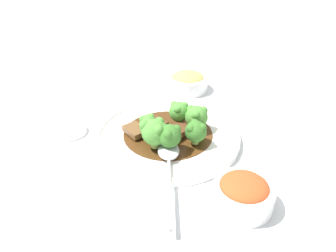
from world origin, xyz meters
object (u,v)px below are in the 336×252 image
(broccoli_floret_3, at_px, (179,111))
(sauce_dish, at_px, (69,130))
(beef_strip_0, at_px, (175,133))
(side_bowl_kimchi, at_px, (243,193))
(broccoli_floret_4, at_px, (155,132))
(broccoli_floret_0, at_px, (169,136))
(beef_strip_1, at_px, (157,122))
(beef_strip_2, at_px, (135,130))
(broccoli_floret_2, at_px, (196,131))
(broccoli_floret_6, at_px, (196,116))
(serving_spoon, at_px, (169,157))
(broccoli_floret_5, at_px, (150,128))
(main_plate, at_px, (168,135))
(broccoli_floret_1, at_px, (148,123))
(side_bowl_appetizer, at_px, (188,81))

(broccoli_floret_3, xyz_separation_m, sauce_dish, (0.18, 0.17, -0.04))
(beef_strip_0, xyz_separation_m, broccoli_floret_3, (0.03, -0.04, 0.02))
(side_bowl_kimchi, bearing_deg, broccoli_floret_3, -24.88)
(broccoli_floret_4, bearing_deg, broccoli_floret_0, -160.33)
(beef_strip_1, bearing_deg, beef_strip_2, 83.04)
(broccoli_floret_2, height_order, sauce_dish, broccoli_floret_2)
(broccoli_floret_6, distance_m, side_bowl_kimchi, 0.22)
(broccoli_floret_2, bearing_deg, serving_spoon, 87.84)
(beef_strip_0, xyz_separation_m, broccoli_floret_5, (0.03, 0.04, 0.02))
(main_plate, relative_size, broccoli_floret_5, 6.83)
(broccoli_floret_4, bearing_deg, broccoli_floret_1, -31.29)
(broccoli_floret_0, distance_m, broccoli_floret_3, 0.10)
(beef_strip_2, xyz_separation_m, side_bowl_appetizer, (0.07, -0.27, 0.00))
(beef_strip_1, bearing_deg, serving_spoon, 143.48)
(beef_strip_2, xyz_separation_m, side_bowl_kimchi, (-0.27, 0.01, 0.00))
(side_bowl_appetizer, bearing_deg, beef_strip_2, 105.41)
(broccoli_floret_0, xyz_separation_m, side_bowl_kimchi, (-0.18, 0.02, -0.03))
(broccoli_floret_6, xyz_separation_m, serving_spoon, (-0.03, 0.12, -0.02))
(broccoli_floret_3, bearing_deg, broccoli_floret_6, -168.26)
(beef_strip_0, relative_size, side_bowl_kimchi, 0.73)
(beef_strip_0, height_order, beef_strip_1, beef_strip_0)
(beef_strip_2, relative_size, serving_spoon, 0.31)
(broccoli_floret_1, height_order, broccoli_floret_2, broccoli_floret_2)
(broccoli_floret_6, bearing_deg, beef_strip_2, 49.91)
(side_bowl_kimchi, bearing_deg, beef_strip_1, -15.23)
(broccoli_floret_3, height_order, serving_spoon, broccoli_floret_3)
(beef_strip_2, bearing_deg, sauce_dish, 31.13)
(beef_strip_2, bearing_deg, broccoli_floret_0, -178.60)
(main_plate, xyz_separation_m, sauce_dish, (0.18, 0.13, -0.00))
(broccoli_floret_1, distance_m, broccoli_floret_3, 0.08)
(beef_strip_2, relative_size, side_bowl_appetizer, 0.50)
(broccoli_floret_2, bearing_deg, broccoli_floret_4, 51.05)
(broccoli_floret_5, distance_m, side_bowl_kimchi, 0.24)
(beef_strip_2, xyz_separation_m, broccoli_floret_4, (-0.07, 0.01, 0.03))
(main_plate, xyz_separation_m, broccoli_floret_3, (0.01, -0.04, 0.04))
(broccoli_floret_0, height_order, broccoli_floret_1, broccoli_floret_0)
(broccoli_floret_3, height_order, broccoli_floret_5, broccoli_floret_3)
(beef_strip_0, xyz_separation_m, beef_strip_2, (0.07, 0.05, -0.00))
(beef_strip_1, xyz_separation_m, broccoli_floret_0, (-0.09, 0.06, 0.03))
(broccoli_floret_2, bearing_deg, broccoli_floret_5, 31.84)
(beef_strip_2, distance_m, broccoli_floret_6, 0.14)
(main_plate, height_order, broccoli_floret_3, broccoli_floret_3)
(main_plate, xyz_separation_m, beef_strip_1, (0.04, -0.01, 0.01))
(broccoli_floret_1, height_order, serving_spoon, broccoli_floret_1)
(broccoli_floret_0, bearing_deg, main_plate, -45.61)
(serving_spoon, distance_m, sauce_dish, 0.26)
(broccoli_floret_5, height_order, side_bowl_appetizer, broccoli_floret_5)
(side_bowl_appetizer, bearing_deg, broccoli_floret_6, 133.31)
(beef_strip_1, xyz_separation_m, serving_spoon, (-0.11, 0.08, 0.00))
(beef_strip_2, height_order, sauce_dish, beef_strip_2)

